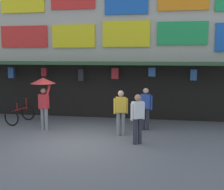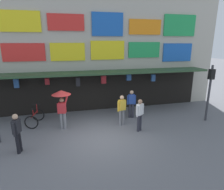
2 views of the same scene
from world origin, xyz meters
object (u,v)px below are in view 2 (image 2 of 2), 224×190
Objects in this scene: pedestrian_in_purple at (131,103)px; pedestrian_in_white at (122,109)px; pedestrian_in_red at (17,131)px; traffic_light_far at (210,84)px; bicycle_parked at (35,118)px; pedestrian_with_umbrella at (62,99)px; pedestrian_in_yellow at (140,113)px.

pedestrian_in_purple is 1.00× the size of pedestrian_in_white.
pedestrian_in_white is (4.83, 1.61, 0.00)m from pedestrian_in_red.
traffic_light_far is 9.89m from pedestrian_in_red.
pedestrian_in_purple is at bearing 46.59° from pedestrian_in_white.
bicycle_parked is at bearing 170.09° from traffic_light_far.
pedestrian_in_purple and pedestrian_in_white have the same top height.
pedestrian_with_umbrella reaches higher than pedestrian_in_white.
traffic_light_far reaches higher than pedestrian_in_red.
pedestrian_in_red is 1.00× the size of pedestrian_in_white.
traffic_light_far is 8.06m from pedestrian_with_umbrella.
traffic_light_far is 2.52× the size of bicycle_parked.
pedestrian_with_umbrella is at bearing -31.06° from bicycle_parked.
traffic_light_far is at bearing -18.97° from pedestrian_in_purple.
pedestrian_in_yellow is 1.00× the size of pedestrian_in_red.
pedestrian_in_purple is (0.18, 1.79, 0.00)m from pedestrian_in_yellow.
pedestrian_in_yellow is 1.80m from pedestrian_in_purple.
bicycle_parked is 0.76× the size of pedestrian_in_white.
pedestrian_in_red is (-0.23, -2.79, 0.55)m from bicycle_parked.
pedestrian_in_yellow is 3.99m from pedestrian_with_umbrella.
bicycle_parked is 2.85m from pedestrian_in_red.
traffic_light_far is 5.09m from pedestrian_in_white.
pedestrian_in_yellow is 1.00× the size of pedestrian_in_purple.
pedestrian_in_purple is at bearing -2.80° from bicycle_parked.
pedestrian_in_purple is at bearing 9.30° from pedestrian_with_umbrella.
pedestrian_in_purple is at bearing 161.03° from traffic_light_far.
pedestrian_in_red is at bearing -94.74° from bicycle_parked.
pedestrian_with_umbrella reaches higher than pedestrian_in_purple.
pedestrian_with_umbrella is (-3.94, -0.65, 0.69)m from pedestrian_in_purple.
pedestrian_with_umbrella is at bearing 174.64° from traffic_light_far.
pedestrian_with_umbrella is at bearing -170.70° from pedestrian_in_purple.
traffic_light_far is at bearing 6.56° from pedestrian_in_red.
traffic_light_far reaches higher than bicycle_parked.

